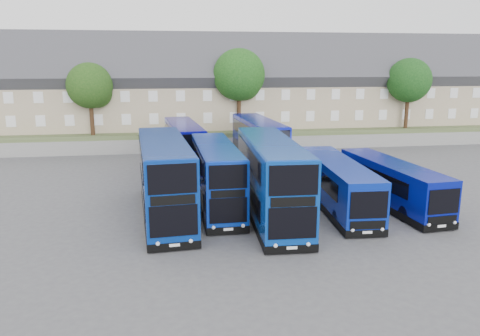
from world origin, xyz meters
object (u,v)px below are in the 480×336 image
object	(u,v)px
dd_front_left	(165,180)
tree_west	(91,87)
tree_far	(426,77)
tree_east	(410,82)
tree_mid	(240,77)
dd_front_mid	(216,178)
coach_east_a	(337,185)

from	to	relation	value
dd_front_left	tree_west	bearing A→B (deg)	104.10
tree_far	tree_east	bearing A→B (deg)	-130.60
tree_mid	tree_east	world-z (taller)	tree_mid
dd_front_mid	tree_far	xyz separation A→B (m)	(31.02, 28.60, 5.62)
tree_east	tree_far	bearing A→B (deg)	49.40
coach_east_a	tree_mid	size ratio (longest dim) A/B	1.29
dd_front_left	tree_mid	xyz separation A→B (m)	(8.43, 23.30, 5.67)
coach_east_a	tree_west	bearing A→B (deg)	133.10
dd_front_left	coach_east_a	distance (m)	11.46
dd_front_mid	tree_west	world-z (taller)	tree_west
tree_mid	tree_east	distance (m)	20.02
coach_east_a	tree_west	distance (m)	30.20
tree_mid	tree_far	world-z (taller)	tree_mid
tree_far	dd_front_left	bearing A→B (deg)	-139.12
coach_east_a	tree_far	world-z (taller)	tree_far
dd_front_mid	coach_east_a	size ratio (longest dim) A/B	0.92
tree_mid	tree_far	size ratio (longest dim) A/B	1.06
tree_west	tree_mid	bearing A→B (deg)	1.79
coach_east_a	tree_east	xyz separation A→B (m)	(16.99, 22.82, 5.82)
tree_mid	tree_east	size ratio (longest dim) A/B	1.12
dd_front_mid	coach_east_a	distance (m)	8.14
coach_east_a	tree_far	size ratio (longest dim) A/B	1.36
coach_east_a	tree_far	bearing A→B (deg)	55.67
tree_east	tree_far	size ratio (longest dim) A/B	0.94
dd_front_mid	tree_mid	distance (m)	23.43
tree_west	tree_east	world-z (taller)	tree_east
tree_mid	tree_east	bearing A→B (deg)	-1.43
dd_front_left	tree_east	bearing A→B (deg)	34.46
tree_west	tree_far	xyz separation A→B (m)	(42.00, 7.00, 0.68)
dd_front_mid	tree_west	xyz separation A→B (m)	(-10.98, 21.60, 4.94)
dd_front_mid	tree_far	world-z (taller)	tree_far
dd_front_mid	tree_mid	size ratio (longest dim) A/B	1.18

